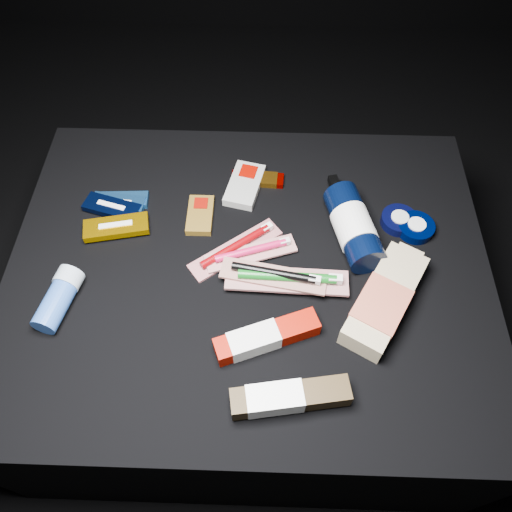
{
  "coord_description": "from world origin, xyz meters",
  "views": [
    {
      "loc": [
        0.03,
        -0.54,
        1.25
      ],
      "look_at": [
        0.01,
        0.01,
        0.42
      ],
      "focal_mm": 35.0,
      "sensor_mm": 36.0,
      "label": 1
    }
  ],
  "objects_px": {
    "lotion_bottle": "(354,226)",
    "toothpaste_carton_red": "(262,338)",
    "deodorant_stick": "(59,298)",
    "bodywash_bottle": "(384,301)"
  },
  "relations": [
    {
      "from": "toothpaste_carton_red",
      "to": "lotion_bottle",
      "type": "bearing_deg",
      "value": 32.29
    },
    {
      "from": "toothpaste_carton_red",
      "to": "bodywash_bottle",
      "type": "bearing_deg",
      "value": -1.97
    },
    {
      "from": "toothpaste_carton_red",
      "to": "deodorant_stick",
      "type": "bearing_deg",
      "value": 149.02
    },
    {
      "from": "deodorant_stick",
      "to": "toothpaste_carton_red",
      "type": "bearing_deg",
      "value": 2.97
    },
    {
      "from": "lotion_bottle",
      "to": "toothpaste_carton_red",
      "type": "xyz_separation_m",
      "value": [
        -0.18,
        -0.24,
        -0.02
      ]
    },
    {
      "from": "deodorant_stick",
      "to": "toothpaste_carton_red",
      "type": "relative_size",
      "value": 0.67
    },
    {
      "from": "lotion_bottle",
      "to": "deodorant_stick",
      "type": "height_order",
      "value": "lotion_bottle"
    },
    {
      "from": "bodywash_bottle",
      "to": "toothpaste_carton_red",
      "type": "relative_size",
      "value": 1.24
    },
    {
      "from": "lotion_bottle",
      "to": "bodywash_bottle",
      "type": "bearing_deg",
      "value": -88.85
    },
    {
      "from": "lotion_bottle",
      "to": "toothpaste_carton_red",
      "type": "relative_size",
      "value": 1.23
    }
  ]
}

